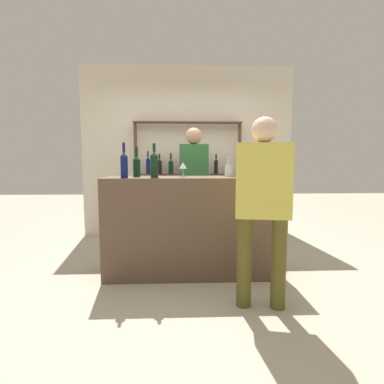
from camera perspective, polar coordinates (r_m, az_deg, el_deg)
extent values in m
plane|color=#B2A893|center=(3.46, 0.00, -15.33)|extent=(16.00, 16.00, 0.00)
cube|color=brown|center=(3.30, 0.00, -6.55)|extent=(1.88, 0.51, 1.08)
cube|color=beige|center=(5.08, -0.85, 7.59)|extent=(3.48, 0.12, 2.80)
cylinder|color=#4C3828|center=(4.96, -10.60, 2.20)|extent=(0.05, 0.05, 1.88)
cylinder|color=#4C3828|center=(5.00, 8.93, 2.26)|extent=(0.05, 0.05, 1.88)
cube|color=#4C3828|center=(4.94, -0.80, 13.09)|extent=(1.74, 0.18, 0.02)
cube|color=#4C3828|center=(4.90, -0.79, 3.36)|extent=(1.74, 0.18, 0.02)
cylinder|color=#0F1956|center=(4.92, -8.36, 4.79)|extent=(0.07, 0.07, 0.24)
cone|color=#0F1956|center=(4.92, -8.38, 6.34)|extent=(0.07, 0.07, 0.03)
cylinder|color=#0F1956|center=(4.92, -8.39, 7.05)|extent=(0.03, 0.03, 0.09)
cylinder|color=maroon|center=(4.93, -8.40, 7.65)|extent=(0.03, 0.03, 0.01)
cylinder|color=black|center=(4.91, -6.21, 4.64)|extent=(0.07, 0.07, 0.21)
cone|color=black|center=(4.91, -6.22, 6.04)|extent=(0.07, 0.07, 0.03)
cylinder|color=black|center=(4.91, -6.23, 6.68)|extent=(0.03, 0.03, 0.08)
cylinder|color=maroon|center=(4.91, -6.23, 7.19)|extent=(0.03, 0.03, 0.01)
cylinder|color=black|center=(4.90, -4.04, 4.59)|extent=(0.08, 0.08, 0.19)
cone|color=black|center=(4.90, -4.05, 5.94)|extent=(0.08, 0.08, 0.04)
cylinder|color=black|center=(4.90, -4.06, 6.72)|extent=(0.03, 0.03, 0.10)
cylinder|color=maroon|center=(4.90, -4.06, 7.35)|extent=(0.03, 0.03, 0.01)
cylinder|color=black|center=(4.90, -1.87, 4.67)|extent=(0.08, 0.08, 0.21)
cone|color=black|center=(4.90, -1.88, 6.08)|extent=(0.08, 0.08, 0.04)
cylinder|color=black|center=(4.90, -1.88, 6.73)|extent=(0.03, 0.03, 0.08)
cylinder|color=gold|center=(4.90, -1.88, 7.24)|extent=(0.03, 0.03, 0.01)
cylinder|color=#0F1956|center=(4.90, 0.29, 4.72)|extent=(0.08, 0.08, 0.21)
cone|color=#0F1956|center=(4.90, 0.29, 6.18)|extent=(0.08, 0.08, 0.04)
cylinder|color=#0F1956|center=(4.90, 0.29, 6.88)|extent=(0.03, 0.03, 0.08)
cylinder|color=#232328|center=(4.90, 0.29, 7.44)|extent=(0.03, 0.03, 0.01)
cylinder|color=black|center=(4.92, 2.45, 4.59)|extent=(0.07, 0.07, 0.19)
cone|color=black|center=(4.91, 2.46, 5.88)|extent=(0.07, 0.07, 0.03)
cylinder|color=black|center=(4.91, 2.46, 6.50)|extent=(0.03, 0.03, 0.08)
cylinder|color=maroon|center=(4.91, 2.46, 7.01)|extent=(0.03, 0.03, 0.01)
cylinder|color=black|center=(4.93, 4.60, 4.71)|extent=(0.06, 0.06, 0.21)
cone|color=black|center=(4.93, 4.61, 6.11)|extent=(0.06, 0.06, 0.03)
cylinder|color=black|center=(4.93, 4.61, 6.71)|extent=(0.02, 0.02, 0.07)
cylinder|color=#232328|center=(4.93, 4.62, 7.21)|extent=(0.03, 0.03, 0.01)
cylinder|color=silver|center=(4.96, 6.72, 4.63)|extent=(0.08, 0.08, 0.20)
cone|color=silver|center=(4.96, 6.74, 6.00)|extent=(0.08, 0.08, 0.03)
cylinder|color=silver|center=(4.96, 6.75, 6.69)|extent=(0.03, 0.03, 0.09)
cylinder|color=gold|center=(4.96, 6.76, 7.25)|extent=(0.03, 0.03, 0.01)
cylinder|color=silver|center=(3.36, 13.42, 4.40)|extent=(0.08, 0.08, 0.19)
cone|color=silver|center=(3.35, 13.47, 6.30)|extent=(0.08, 0.08, 0.04)
cylinder|color=silver|center=(3.36, 13.50, 7.46)|extent=(0.03, 0.03, 0.10)
cylinder|color=#232328|center=(3.36, 13.52, 8.40)|extent=(0.03, 0.03, 0.01)
cylinder|color=black|center=(3.37, -10.48, 4.49)|extent=(0.08, 0.08, 0.19)
cone|color=black|center=(3.36, -10.51, 6.39)|extent=(0.08, 0.08, 0.04)
cylinder|color=black|center=(3.37, -10.53, 7.46)|extent=(0.03, 0.03, 0.09)
cylinder|color=black|center=(3.37, -10.55, 8.32)|extent=(0.03, 0.03, 0.01)
cylinder|color=#0F1956|center=(3.14, -12.79, 4.65)|extent=(0.07, 0.07, 0.22)
cone|color=#0F1956|center=(3.13, -12.84, 6.98)|extent=(0.07, 0.07, 0.03)
cylinder|color=#0F1956|center=(3.14, -12.87, 8.12)|extent=(0.03, 0.03, 0.09)
cylinder|color=#232328|center=(3.14, -12.89, 9.07)|extent=(0.03, 0.03, 0.01)
cylinder|color=black|center=(3.13, -7.19, 4.81)|extent=(0.08, 0.08, 0.23)
cone|color=black|center=(3.13, -7.22, 7.24)|extent=(0.08, 0.08, 0.04)
cylinder|color=black|center=(3.13, -7.23, 8.28)|extent=(0.03, 0.03, 0.08)
cylinder|color=#232328|center=(3.13, -7.24, 9.09)|extent=(0.03, 0.03, 0.01)
cylinder|color=silver|center=(3.29, -1.72, 2.96)|extent=(0.06, 0.06, 0.00)
cylinder|color=silver|center=(3.29, -1.72, 3.73)|extent=(0.01, 0.01, 0.08)
cone|color=silver|center=(3.29, -1.73, 5.08)|extent=(0.08, 0.08, 0.07)
cylinder|color=black|center=(3.25, 10.58, 4.42)|extent=(0.17, 0.17, 0.19)
cylinder|color=black|center=(3.25, 10.61, 6.13)|extent=(0.18, 0.18, 0.01)
cylinder|color=silver|center=(3.36, 7.24, 4.03)|extent=(0.12, 0.12, 0.13)
sphere|color=tan|center=(3.38, 7.18, 3.74)|extent=(0.02, 0.02, 0.02)
sphere|color=tan|center=(3.36, 7.55, 3.63)|extent=(0.02, 0.02, 0.02)
sphere|color=tan|center=(3.38, 6.87, 3.90)|extent=(0.02, 0.02, 0.02)
sphere|color=tan|center=(3.35, 7.16, 3.39)|extent=(0.02, 0.02, 0.02)
sphere|color=tan|center=(3.35, 7.86, 3.18)|extent=(0.02, 0.02, 0.02)
cylinder|color=black|center=(4.21, -1.38, -5.60)|extent=(0.11, 0.11, 0.83)
cylinder|color=black|center=(4.22, 2.05, -5.57)|extent=(0.11, 0.11, 0.83)
cube|color=#2D6B38|center=(4.13, 0.34, 4.53)|extent=(0.39, 0.17, 0.65)
sphere|color=tan|center=(4.14, 0.35, 10.62)|extent=(0.22, 0.22, 0.22)
cylinder|color=brown|center=(2.71, 16.17, -12.95)|extent=(0.13, 0.13, 0.78)
cylinder|color=brown|center=(2.68, 9.91, -12.98)|extent=(0.13, 0.13, 0.78)
cube|color=#D1C64C|center=(2.55, 13.43, 2.09)|extent=(0.48, 0.28, 0.62)
sphere|color=#DBB293|center=(2.56, 13.66, 11.42)|extent=(0.21, 0.21, 0.21)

